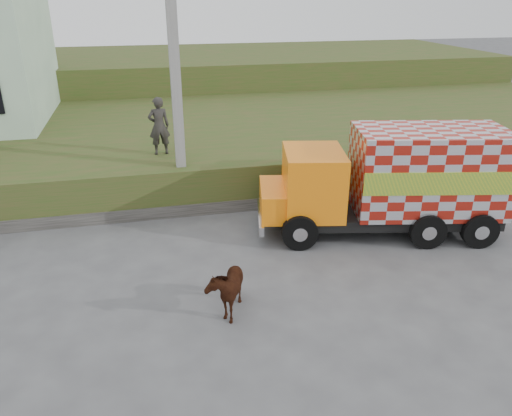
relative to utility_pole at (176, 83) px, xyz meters
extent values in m
plane|color=#474749|center=(1.00, -4.60, -4.08)|extent=(120.00, 120.00, 0.00)
cube|color=#2F4F1A|center=(1.00, 5.40, -3.33)|extent=(40.00, 12.00, 1.50)
cube|color=#2F4F1A|center=(1.00, 17.40, -2.58)|extent=(40.00, 12.00, 3.00)
cube|color=#595651|center=(-1.00, -0.40, -3.88)|extent=(16.00, 0.50, 0.40)
cube|color=gray|center=(0.00, 0.00, -0.08)|extent=(0.30, 0.30, 8.00)
cube|color=black|center=(5.67, -2.97, -3.48)|extent=(6.46, 3.20, 0.32)
cube|color=orange|center=(3.53, -2.53, -2.48)|extent=(2.02, 2.38, 1.82)
cube|color=orange|center=(2.51, -2.32, -3.03)|extent=(1.27, 2.05, 0.82)
cube|color=silver|center=(6.74, -3.19, -2.17)|extent=(4.53, 2.98, 2.36)
cube|color=yellow|center=(6.52, -4.27, -2.17)|extent=(4.10, 0.87, 0.64)
cube|color=yellow|center=(6.96, -2.10, -2.17)|extent=(4.10, 0.87, 0.64)
cube|color=silver|center=(2.06, -2.23, -3.57)|extent=(0.55, 2.08, 0.27)
cylinder|color=black|center=(2.88, -3.46, -3.57)|extent=(1.04, 0.51, 1.00)
cylinder|color=black|center=(3.30, -1.41, -3.57)|extent=(1.04, 0.51, 1.00)
cylinder|color=black|center=(6.35, -4.17, -3.57)|extent=(1.04, 0.51, 1.00)
cylinder|color=black|center=(6.77, -2.12, -3.57)|extent=(1.04, 0.51, 1.00)
cylinder|color=black|center=(7.78, -4.46, -3.57)|extent=(1.04, 0.51, 1.00)
cylinder|color=black|center=(8.20, -2.42, -3.57)|extent=(1.04, 0.51, 1.00)
imported|color=black|center=(0.41, -5.90, -3.46)|extent=(1.13, 1.60, 1.24)
imported|color=#2F2C2A|center=(-0.55, 1.42, -1.61)|extent=(0.75, 0.54, 1.93)
camera|label=1|loc=(-1.05, -15.17, 2.51)|focal=35.00mm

